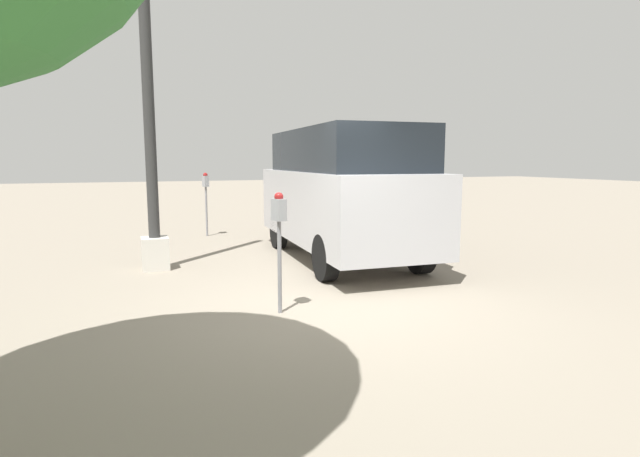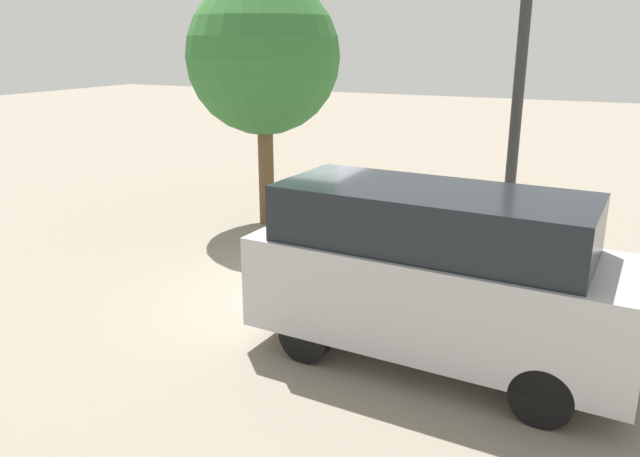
{
  "view_description": "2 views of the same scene",
  "coord_description": "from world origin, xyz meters",
  "views": [
    {
      "loc": [
        -5.65,
        2.21,
        1.85
      ],
      "look_at": [
        0.77,
        -0.28,
        0.9
      ],
      "focal_mm": 28.0,
      "sensor_mm": 36.0,
      "label": 1
    },
    {
      "loc": [
        4.75,
        -9.05,
        4.21
      ],
      "look_at": [
        0.24,
        0.3,
        1.07
      ],
      "focal_mm": 35.0,
      "sensor_mm": 36.0,
      "label": 2
    }
  ],
  "objects": [
    {
      "name": "parking_meter_far",
      "position": [
        6.65,
        0.41,
        1.14
      ],
      "size": [
        0.22,
        0.15,
        1.55
      ],
      "rotation": [
        0.0,
        0.0,
        0.21
      ],
      "color": "gray",
      "rests_on": "ground"
    },
    {
      "name": "ground_plane",
      "position": [
        0.0,
        0.0,
        0.0
      ],
      "size": [
        80.0,
        80.0,
        0.0
      ],
      "primitive_type": "plane",
      "color": "gray"
    },
    {
      "name": "parked_van",
      "position": [
        2.79,
        -1.49,
        1.28
      ],
      "size": [
        5.07,
        2.13,
        2.4
      ],
      "rotation": [
        0.0,
        0.0,
        -0.05
      ],
      "color": "#B2B2B7",
      "rests_on": "ground"
    },
    {
      "name": "lamp_post",
      "position": [
        3.15,
        1.8,
        2.6
      ],
      "size": [
        0.44,
        0.44,
        6.92
      ],
      "color": "beige",
      "rests_on": "ground"
    },
    {
      "name": "parking_meter_near",
      "position": [
        0.02,
        0.53,
        1.09
      ],
      "size": [
        0.22,
        0.15,
        1.47
      ],
      "rotation": [
        0.0,
        0.0,
        0.21
      ],
      "color": "gray",
      "rests_on": "ground"
    }
  ]
}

